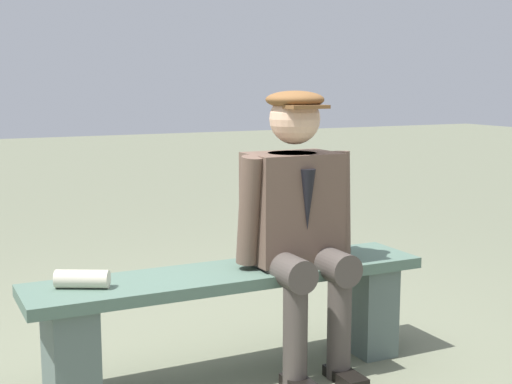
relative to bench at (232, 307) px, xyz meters
The scene contains 4 objects.
ground_plane 0.32m from the bench, ahead, with size 30.00×30.00×0.00m, color #696E56.
bench is the anchor object (origin of this frame).
seated_man 0.52m from the bench, 169.82° to the left, with size 0.58×0.56×1.30m.
rolled_magazine 0.70m from the bench, ahead, with size 0.08×0.08×0.22m, color beige.
Camera 1 is at (1.29, 2.90, 1.35)m, focal length 50.60 mm.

